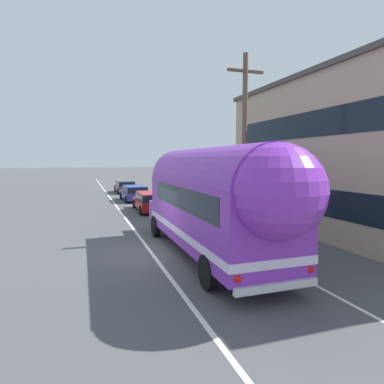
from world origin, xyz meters
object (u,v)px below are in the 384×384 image
(utility_pole, at_px, (244,144))
(car_lead, at_px, (151,200))
(painted_bus, at_px, (213,198))
(car_third, at_px, (125,186))
(car_second, at_px, (134,192))

(utility_pole, distance_m, car_lead, 10.15)
(painted_bus, distance_m, car_third, 25.95)
(car_second, bearing_deg, utility_pole, -79.51)
(car_second, distance_m, car_third, 7.59)
(car_third, bearing_deg, painted_bus, -90.10)
(painted_bus, height_order, car_lead, painted_bus)
(utility_pole, distance_m, painted_bus, 4.57)
(car_lead, bearing_deg, car_second, 92.02)
(utility_pole, bearing_deg, painted_bus, -133.08)
(utility_pole, xyz_separation_m, car_lead, (-2.63, 9.10, -3.63))
(utility_pole, height_order, painted_bus, utility_pole)
(car_third, bearing_deg, car_lead, -89.61)
(painted_bus, xyz_separation_m, car_second, (-0.08, 18.32, -1.52))
(painted_bus, relative_size, car_lead, 2.40)
(painted_bus, bearing_deg, car_second, 90.26)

